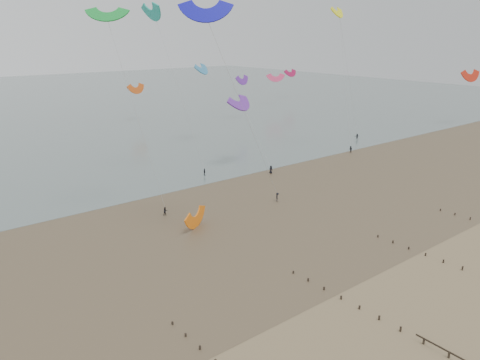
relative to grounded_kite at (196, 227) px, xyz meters
name	(u,v)px	position (x,y,z in m)	size (l,w,h in m)	color
ground	(347,329)	(-2.51, -32.52, 0.00)	(500.00, 500.00, 0.00)	brown
sea_and_shore	(154,234)	(-6.59, 1.88, 0.01)	(500.00, 665.00, 0.03)	#475654
kitesurfers	(296,165)	(36.98, 14.48, 0.83)	(75.81, 26.00, 1.78)	black
grounded_kite	(196,227)	(0.00, 0.00, 0.00)	(5.80, 3.04, 4.42)	orange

